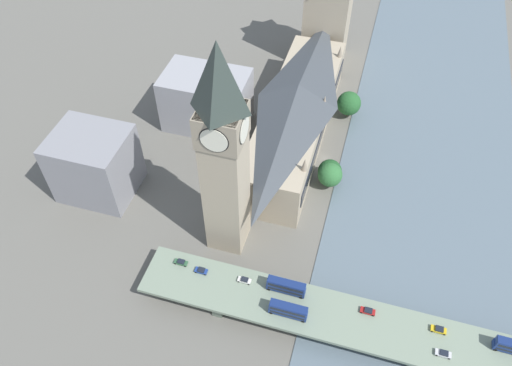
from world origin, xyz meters
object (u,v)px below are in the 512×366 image
object	(u,v)px
car_southbound_mid	(244,280)
car_northbound_tail	(201,271)
double_decker_bus_rear	(288,310)
car_northbound_mid	(443,354)
car_northbound_lead	(439,330)
double_decker_bus_lead	(286,286)
road_bridge	(417,340)
parliament_hall	(297,113)
car_southbound_tail	(368,311)
clock_tower	(224,153)
victoria_tower	(328,7)
car_southbound_lead	(181,262)

from	to	relation	value
car_southbound_mid	car_northbound_tail	bearing A→B (deg)	2.17
double_decker_bus_rear	car_northbound_mid	bearing A→B (deg)	-179.69
car_northbound_lead	double_decker_bus_lead	bearing A→B (deg)	-0.24
car_northbound_mid	car_northbound_tail	bearing A→B (deg)	-4.82
road_bridge	car_northbound_lead	size ratio (longest dim) A/B	38.51
parliament_hall	double_decker_bus_lead	xyz separation A→B (m)	(-13.94, 72.12, -4.12)
car_northbound_lead	car_southbound_tail	xyz separation A→B (m)	(19.82, -0.15, -0.06)
car_northbound_mid	double_decker_bus_lead	bearing A→B (deg)	-8.62
car_northbound_mid	car_northbound_tail	distance (m)	72.34
double_decker_bus_rear	car_southbound_mid	xyz separation A→B (m)	(15.16, -6.83, -1.99)
parliament_hall	car_southbound_tail	world-z (taller)	parliament_hall
double_decker_bus_lead	parliament_hall	bearing A→B (deg)	-79.06
car_southbound_mid	clock_tower	bearing A→B (deg)	-58.69
clock_tower	car_northbound_tail	bearing A→B (deg)	82.41
victoria_tower	car_northbound_tail	bearing A→B (deg)	84.57
clock_tower	car_northbound_lead	bearing A→B (deg)	165.02
car_northbound_tail	car_southbound_mid	world-z (taller)	car_northbound_tail
car_northbound_lead	car_northbound_tail	xyz separation A→B (m)	(70.56, 0.66, -0.05)
car_northbound_mid	car_southbound_mid	distance (m)	58.79
car_northbound_tail	car_southbound_lead	size ratio (longest dim) A/B	0.92
road_bridge	parliament_hall	bearing A→B (deg)	-55.15
victoria_tower	car_southbound_lead	bearing A→B (deg)	81.45
car_northbound_mid	victoria_tower	bearing A→B (deg)	-66.44
car_northbound_tail	car_southbound_mid	bearing A→B (deg)	-177.83
road_bridge	car_southbound_tail	world-z (taller)	car_southbound_tail
double_decker_bus_lead	car_northbound_lead	bearing A→B (deg)	179.76
victoria_tower	car_northbound_mid	bearing A→B (deg)	113.56
parliament_hall	car_northbound_mid	xyz separation A→B (m)	(-59.60, 79.04, -6.14)
double_decker_bus_rear	car_northbound_tail	size ratio (longest dim) A/B	2.86
double_decker_bus_lead	car_southbound_lead	bearing A→B (deg)	-0.34
parliament_hall	car_southbound_tail	bearing A→B (deg)	117.93
victoria_tower	car_northbound_lead	world-z (taller)	victoria_tower
road_bridge	car_northbound_mid	size ratio (longest dim) A/B	38.39
car_southbound_lead	car_southbound_mid	world-z (taller)	car_southbound_lead
double_decker_bus_lead	victoria_tower	bearing A→B (deg)	-83.85
double_decker_bus_rear	clock_tower	bearing A→B (deg)	-43.73
parliament_hall	car_northbound_tail	bearing A→B (deg)	80.29
double_decker_bus_rear	car_southbound_lead	distance (m)	36.69
double_decker_bus_lead	car_southbound_lead	distance (m)	33.56
victoria_tower	car_southbound_tail	world-z (taller)	victoria_tower
victoria_tower	car_northbound_lead	size ratio (longest dim) A/B	13.39
car_southbound_lead	double_decker_bus_lead	bearing A→B (deg)	179.66
clock_tower	road_bridge	bearing A→B (deg)	160.80
double_decker_bus_lead	car_northbound_mid	bearing A→B (deg)	171.38
road_bridge	car_northbound_tail	world-z (taller)	car_northbound_tail
clock_tower	car_southbound_mid	world-z (taller)	clock_tower
parliament_hall	car_southbound_mid	size ratio (longest dim) A/B	21.76
double_decker_bus_lead	double_decker_bus_rear	bearing A→B (deg)	108.56
car_southbound_lead	parliament_hall	bearing A→B (deg)	-105.21
parliament_hall	car_southbound_mid	xyz separation A→B (m)	(-1.18, 72.44, -6.17)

